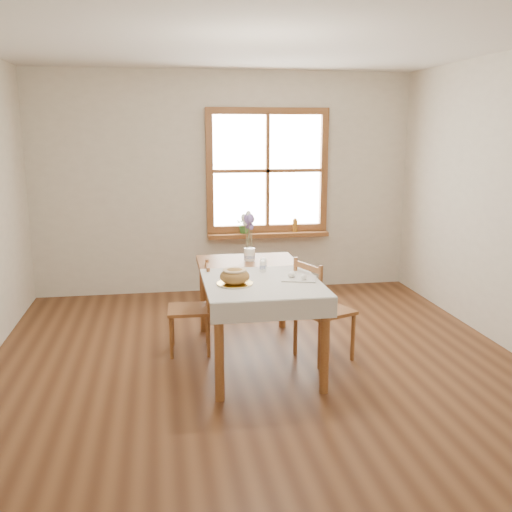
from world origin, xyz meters
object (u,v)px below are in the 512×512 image
at_px(dining_table, 256,283).
at_px(chair_left, 189,308).
at_px(flower_vase, 250,255).
at_px(bread_plate, 235,284).
at_px(chair_right, 324,309).

distance_m(dining_table, chair_left, 0.66).
height_order(chair_left, flower_vase, flower_vase).
bearing_deg(flower_vase, chair_left, -159.66).
xyz_separation_m(dining_table, bread_plate, (-0.23, -0.36, 0.10)).
bearing_deg(bread_plate, flower_vase, 73.51).
xyz_separation_m(dining_table, chair_right, (0.58, -0.08, -0.23)).
xyz_separation_m(chair_right, bread_plate, (-0.80, -0.27, 0.33)).
xyz_separation_m(dining_table, flower_vase, (0.02, 0.47, 0.14)).
height_order(bread_plate, flower_vase, flower_vase).
distance_m(chair_right, bread_plate, 0.91).
bearing_deg(flower_vase, dining_table, -92.23).
height_order(chair_left, bread_plate, chair_left).
distance_m(chair_left, chair_right, 1.18).
bearing_deg(chair_right, bread_plate, 87.28).
relative_size(chair_right, flower_vase, 7.88).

